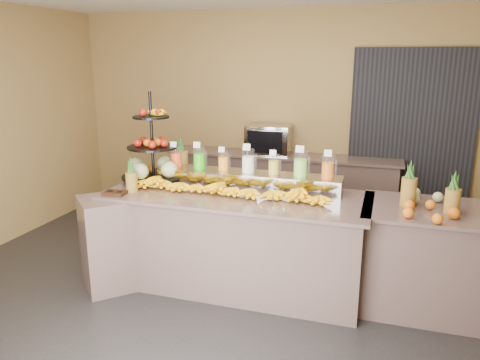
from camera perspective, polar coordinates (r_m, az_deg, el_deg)
The scene contains 20 objects.
ground at distance 4.52m, azimuth -1.67°, elevation -14.17°, with size 6.00×6.00×0.00m, color black.
room_envelope at distance 4.66m, azimuth 3.62°, elevation 10.94°, with size 6.04×5.02×2.82m.
buffet_counter at distance 4.57m, azimuth -2.01°, elevation -7.33°, with size 2.75×1.25×0.93m.
right_counter at distance 4.49m, azimuth 21.34°, elevation -8.83°, with size 1.08×0.88×0.93m.
back_ledge at distance 6.36m, azimuth 5.01°, elevation -0.95°, with size 3.10×0.55×0.93m.
pitcher_tray at distance 4.65m, azimuth 1.00°, elevation 0.05°, with size 1.85×0.30×0.15m, color gray.
juice_pitcher_orange_a at distance 4.88m, azimuth -7.81°, elevation 2.70°, with size 0.12×0.12×0.28m.
juice_pitcher_green at distance 4.78m, azimuth -4.99°, elevation 2.57°, with size 0.12×0.13×0.30m.
juice_pitcher_orange_b at distance 4.69m, azimuth -2.04°, elevation 2.22°, with size 0.11×0.11×0.26m.
juice_pitcher_milk at distance 4.60m, azimuth 1.01°, elevation 2.20°, with size 0.13×0.13×0.31m.
juice_pitcher_lemon at distance 4.54m, azimuth 4.15°, elevation 1.78°, with size 0.11×0.11×0.26m.
juice_pitcher_lime at distance 4.49m, azimuth 7.38°, elevation 1.79°, with size 0.13×0.14×0.32m.
juice_pitcher_orange_c at distance 4.45m, azimuth 10.67°, elevation 1.44°, with size 0.12×0.13×0.29m.
banana_heap at distance 4.43m, azimuth -1.77°, elevation -0.90°, with size 1.98×0.18×0.16m.
fruit_stand at distance 4.89m, azimuth -10.10°, elevation 2.50°, with size 0.80×0.80×0.93m.
condiment_caddy at distance 4.55m, azimuth -15.02°, elevation -1.56°, with size 0.20×0.15×0.03m, color black.
pineapple_left_a at distance 4.58m, azimuth -13.08°, elevation 0.10°, with size 0.11×0.11×0.35m.
pineapple_left_b at distance 5.08m, azimuth -7.18°, elevation 2.27°, with size 0.15×0.15×0.43m.
right_fruit_pile at distance 4.18m, azimuth 21.89°, elevation -2.67°, with size 0.47×0.45×0.25m.
oven_warmer at distance 6.25m, azimuth 3.51°, elevation 4.96°, with size 0.57×0.40×0.38m, color gray.
Camera 1 is at (1.32, -3.72, 2.19)m, focal length 35.00 mm.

